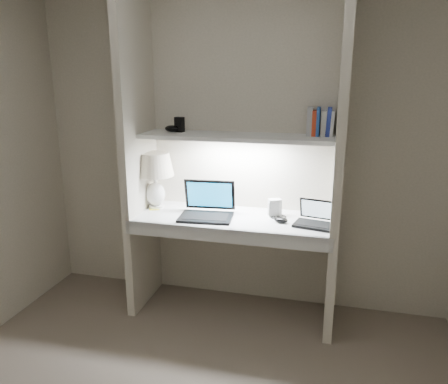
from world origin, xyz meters
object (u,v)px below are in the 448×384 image
(laptop_netbook, at_px, (315,219))
(book_row, at_px, (320,122))
(laptop_main, at_px, (207,209))
(speaker, at_px, (275,208))
(table_lamp, at_px, (155,171))

(laptop_netbook, bearing_deg, book_row, 103.87)
(laptop_main, bearing_deg, laptop_netbook, -5.21)
(laptop_main, bearing_deg, speaker, 9.07)
(table_lamp, xyz_separation_m, book_row, (1.23, 0.11, 0.39))
(speaker, bearing_deg, book_row, -6.60)
(speaker, xyz_separation_m, book_row, (0.29, 0.09, 0.63))
(speaker, height_order, book_row, book_row)
(speaker, distance_m, book_row, 0.70)
(table_lamp, distance_m, speaker, 0.96)
(table_lamp, xyz_separation_m, speaker, (0.94, 0.02, -0.23))
(book_row, bearing_deg, table_lamp, -174.82)
(table_lamp, bearing_deg, speaker, 1.16)
(table_lamp, distance_m, laptop_main, 0.52)
(table_lamp, relative_size, laptop_main, 1.07)
(speaker, bearing_deg, table_lamp, 157.00)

